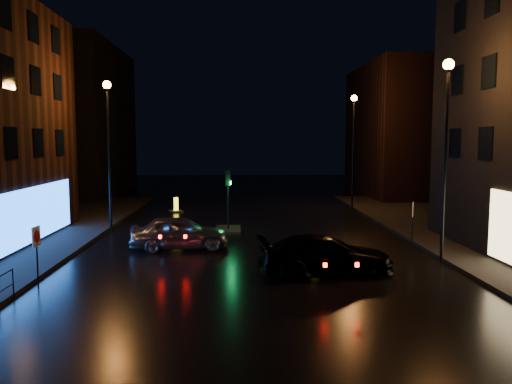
% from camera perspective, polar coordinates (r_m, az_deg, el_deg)
% --- Properties ---
extents(ground, '(120.00, 120.00, 0.00)m').
position_cam_1_polar(ground, '(15.00, 0.76, -14.02)').
color(ground, black).
rests_on(ground, ground).
extents(building_far_left, '(8.00, 16.00, 14.00)m').
position_cam_1_polar(building_far_left, '(51.42, -19.78, 7.67)').
color(building_far_left, black).
rests_on(building_far_left, ground).
extents(building_far_right, '(8.00, 14.00, 12.00)m').
position_cam_1_polar(building_far_right, '(48.71, 16.64, 6.71)').
color(building_far_right, black).
rests_on(building_far_right, ground).
extents(street_lamp_lfar, '(0.44, 0.44, 8.37)m').
position_cam_1_polar(street_lamp_lfar, '(28.95, -16.53, 6.56)').
color(street_lamp_lfar, black).
rests_on(street_lamp_lfar, ground).
extents(street_lamp_rnear, '(0.44, 0.44, 8.37)m').
position_cam_1_polar(street_lamp_rnear, '(21.84, 20.90, 6.71)').
color(street_lamp_rnear, black).
rests_on(street_lamp_rnear, ground).
extents(street_lamp_rfar, '(0.44, 0.44, 8.37)m').
position_cam_1_polar(street_lamp_rfar, '(37.09, 11.07, 6.49)').
color(street_lamp_rfar, black).
rests_on(street_lamp_rfar, ground).
extents(traffic_signal, '(1.40, 2.40, 3.45)m').
position_cam_1_polar(traffic_signal, '(28.46, -3.20, -3.42)').
color(traffic_signal, black).
rests_on(traffic_signal, ground).
extents(silver_hatchback, '(4.77, 2.28, 1.57)m').
position_cam_1_polar(silver_hatchback, '(23.90, -8.68, -4.59)').
color(silver_hatchback, '#9A9DA1').
rests_on(silver_hatchback, ground).
extents(dark_sedan, '(5.39, 2.66, 1.51)m').
position_cam_1_polar(dark_sedan, '(19.37, 7.97, -7.15)').
color(dark_sedan, black).
rests_on(dark_sedan, ground).
extents(bollard_near, '(1.04, 1.31, 1.01)m').
position_cam_1_polar(bollard_near, '(21.19, 6.76, -7.48)').
color(bollard_near, black).
rests_on(bollard_near, ground).
extents(bollard_far, '(1.20, 1.41, 1.05)m').
position_cam_1_polar(bollard_far, '(36.30, -9.12, -1.90)').
color(bollard_far, black).
rests_on(bollard_far, ground).
extents(road_sign_left, '(0.11, 0.52, 2.12)m').
position_cam_1_polar(road_sign_left, '(19.10, -23.80, -5.22)').
color(road_sign_left, black).
rests_on(road_sign_left, ground).
extents(road_sign_right, '(0.23, 0.49, 2.10)m').
position_cam_1_polar(road_sign_right, '(25.59, 17.48, -2.32)').
color(road_sign_right, black).
rests_on(road_sign_right, ground).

